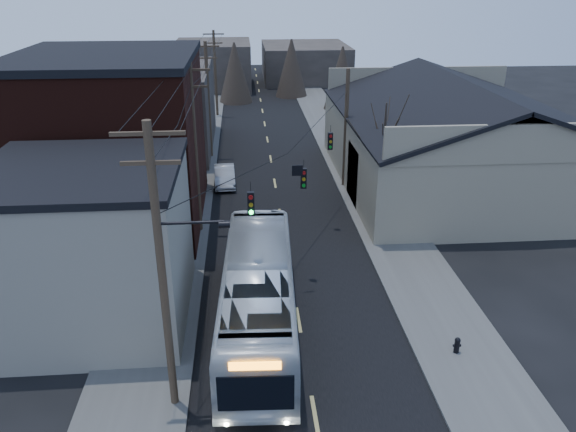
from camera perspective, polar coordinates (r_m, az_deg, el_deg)
name	(u,v)px	position (r m, az deg, el deg)	size (l,w,h in m)	color
road_surface	(272,166)	(45.66, -1.64, 5.07)	(9.00, 110.00, 0.02)	black
sidewalk_left	(191,168)	(45.80, -9.82, 4.85)	(4.00, 110.00, 0.12)	#474744
sidewalk_right	(351,164)	(46.42, 6.43, 5.30)	(4.00, 110.00, 0.12)	#474744
building_clapboard	(90,248)	(25.72, -19.51, -3.09)	(8.00, 8.00, 7.00)	gray
building_brick	(114,144)	(35.45, -17.30, 7.00)	(10.00, 12.00, 10.00)	black
building_left_far	(159,109)	(51.00, -12.97, 10.52)	(9.00, 14.00, 7.00)	#302B27
warehouse	(454,148)	(42.82, 16.47, 6.61)	(16.16, 20.60, 7.73)	#7B6C5A
building_far_left	(213,65)	(79.20, -7.59, 14.98)	(10.00, 12.00, 6.00)	#302B27
building_far_right	(305,62)	(84.63, 1.72, 15.36)	(12.00, 14.00, 5.00)	#302B27
bare_tree	(383,160)	(36.05, 9.60, 5.68)	(0.40, 0.40, 7.20)	black
utility_lines	(230,125)	(38.61, -5.92, 9.16)	(11.24, 45.28, 10.50)	#382B1E
bus	(258,295)	(24.27, -3.04, -8.04)	(2.93, 12.51, 3.49)	silver
parked_car	(225,176)	(41.68, -6.46, 4.08)	(1.45, 4.16, 1.37)	#A3A6AA
fire_hydrant	(457,344)	(24.45, 16.80, -12.39)	(0.33, 0.24, 0.70)	black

